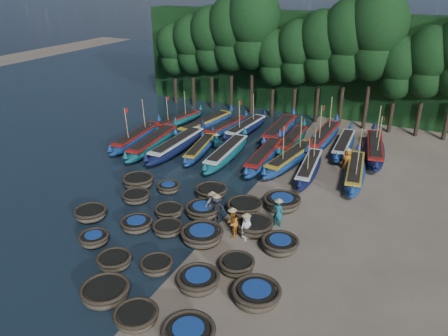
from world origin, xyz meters
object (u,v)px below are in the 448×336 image
at_px(coracle_4, 188,334).
at_px(long_boat_2, 177,145).
at_px(fisherman_6, 347,159).
at_px(coracle_23, 244,207).
at_px(long_boat_14, 292,141).
at_px(coracle_11, 137,224).
at_px(coracle_19, 280,244).
at_px(coracle_8, 198,281).
at_px(long_boat_5, 264,156).
at_px(long_boat_10, 206,124).
at_px(coracle_9, 256,294).
at_px(long_boat_1, 153,143).
at_px(long_boat_13, 280,130).
at_px(fisherman_0, 246,226).
at_px(fisherman_4, 212,204).
at_px(coracle_5, 94,239).
at_px(long_boat_7, 309,168).
at_px(coracle_18, 254,226).
at_px(long_boat_12, 246,128).
at_px(coracle_13, 202,235).
at_px(coracle_7, 157,265).
at_px(long_boat_15, 323,138).
at_px(coracle_6, 114,261).
at_px(coracle_2, 105,292).
at_px(coracle_12, 168,228).
at_px(fisherman_1, 278,212).
at_px(coracle_20, 138,181).
at_px(long_boat_6, 291,159).
at_px(long_boat_8, 355,172).
at_px(fisherman_2, 232,222).
at_px(coracle_16, 169,211).
at_px(long_boat_11, 226,127).
at_px(long_boat_17, 374,149).
at_px(coracle_14, 237,265).
at_px(long_boat_16, 344,145).
at_px(coracle_22, 211,192).
at_px(coracle_3, 136,316).
at_px(coracle_17, 203,210).
at_px(fisherman_3, 217,208).
at_px(coracle_15, 136,197).
at_px(long_boat_3, 200,149).
at_px(fisherman_5, 216,142).
at_px(long_boat_9, 177,121).
at_px(coracle_10, 90,213).

relative_size(coracle_4, long_boat_2, 0.27).
relative_size(coracle_4, fisherman_6, 1.28).
xyz_separation_m(coracle_23, long_boat_14, (-0.80, 12.10, 0.11)).
height_order(coracle_11, coracle_19, coracle_19).
xyz_separation_m(coracle_8, long_boat_5, (-2.52, 15.19, 0.10)).
xyz_separation_m(coracle_4, long_boat_10, (-11.41, 23.02, 0.13)).
bearing_deg(coracle_9, long_boat_1, 137.26).
bearing_deg(long_boat_14, coracle_11, -104.78).
height_order(coracle_4, long_boat_13, long_boat_13).
bearing_deg(fisherman_0, fisherman_4, 94.71).
xyz_separation_m(coracle_5, long_boat_7, (8.00, 13.93, 0.15)).
height_order(coracle_18, long_boat_12, long_boat_12).
relative_size(coracle_11, coracle_13, 0.75).
distance_m(coracle_5, long_boat_7, 16.06).
height_order(coracle_7, long_boat_7, long_boat_7).
bearing_deg(long_boat_15, fisherman_4, -99.06).
relative_size(coracle_6, fisherman_4, 1.09).
relative_size(coracle_2, coracle_12, 1.16).
height_order(coracle_9, fisherman_1, fisherman_1).
bearing_deg(fisherman_1, long_boat_14, -68.62).
bearing_deg(coracle_7, coracle_18, 60.71).
bearing_deg(coracle_20, fisherman_1, -3.37).
xyz_separation_m(long_boat_6, long_boat_8, (4.85, -0.31, -0.03)).
bearing_deg(coracle_23, fisherman_2, -81.33).
bearing_deg(coracle_20, coracle_7, -48.77).
xyz_separation_m(long_boat_7, long_boat_8, (3.15, 0.63, 0.02)).
xyz_separation_m(coracle_5, coracle_20, (-1.97, 6.74, 0.10)).
relative_size(coracle_13, coracle_16, 1.66).
xyz_separation_m(coracle_5, long_boat_11, (-1.41, 19.54, 0.12)).
bearing_deg(long_boat_2, coracle_9, -47.95).
height_order(coracle_16, coracle_20, coracle_20).
height_order(fisherman_1, fisherman_2, fisherman_1).
bearing_deg(long_boat_17, coracle_8, -112.79).
distance_m(coracle_5, coracle_19, 10.01).
relative_size(coracle_2, coracle_18, 1.09).
height_order(coracle_14, long_boat_16, long_boat_16).
bearing_deg(fisherman_2, coracle_11, -82.50).
bearing_deg(coracle_14, coracle_22, 126.26).
distance_m(long_boat_2, fisherman_1, 13.45).
relative_size(coracle_13, long_boat_14, 0.37).
relative_size(coracle_3, coracle_17, 0.72).
xyz_separation_m(coracle_16, fisherman_3, (2.85, 0.76, 0.53)).
xyz_separation_m(coracle_15, long_boat_17, (12.62, 14.62, 0.24)).
relative_size(coracle_16, long_boat_3, 0.24).
relative_size(long_boat_7, long_boat_15, 0.85).
distance_m(coracle_5, coracle_15, 5.05).
distance_m(coracle_4, fisherman_5, 20.43).
bearing_deg(coracle_22, long_boat_9, 129.77).
distance_m(coracle_10, long_boat_8, 18.18).
bearing_deg(coracle_23, fisherman_6, 64.64).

